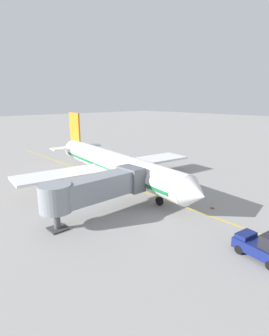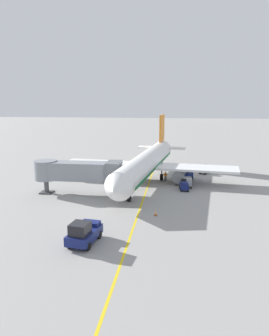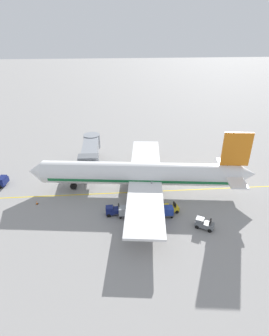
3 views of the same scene
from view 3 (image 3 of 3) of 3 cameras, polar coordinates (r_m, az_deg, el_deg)
ground_plane at (r=46.35m, az=-1.08°, el=-5.07°), size 400.00×400.00×0.00m
gate_lead_in_line at (r=46.35m, az=-1.08°, el=-5.07°), size 0.24×80.00×0.01m
parked_airliner at (r=45.26m, az=1.35°, el=-1.25°), size 30.41×37.33×10.63m
jet_bridge at (r=53.48m, az=-9.07°, el=3.49°), size 12.96×3.50×4.98m
baggage_tug_lead at (r=39.79m, az=14.17°, el=-11.11°), size 2.31×2.76×1.62m
baggage_tug_trailing at (r=41.72m, az=7.26°, el=-8.32°), size 1.74×2.70×1.62m
baggage_tug_spare at (r=41.16m, az=-4.33°, el=-8.72°), size 1.47×2.59×1.62m
baggage_cart_front at (r=40.55m, az=-1.79°, el=-8.85°), size 1.31×2.90×1.58m
baggage_cart_second_in_train at (r=40.71m, az=2.69°, el=-8.71°), size 1.31×2.90×1.58m
baggage_cart_third_in_train at (r=40.79m, az=6.49°, el=-8.80°), size 1.31×2.90×1.58m
ground_crew_wing_walker at (r=43.82m, az=2.80°, el=-5.76°), size 0.73×0.30×1.69m
safety_cone_nose_left at (r=46.02m, az=-19.54°, el=-6.74°), size 0.36×0.36×0.59m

